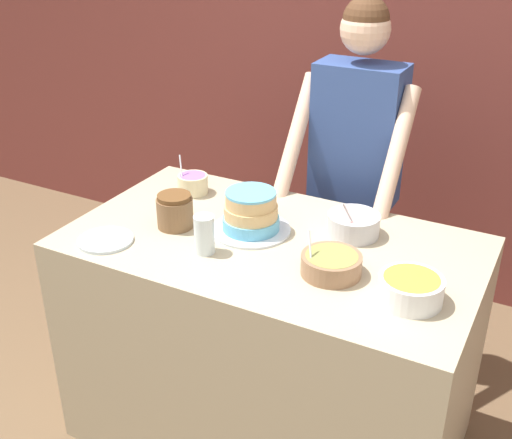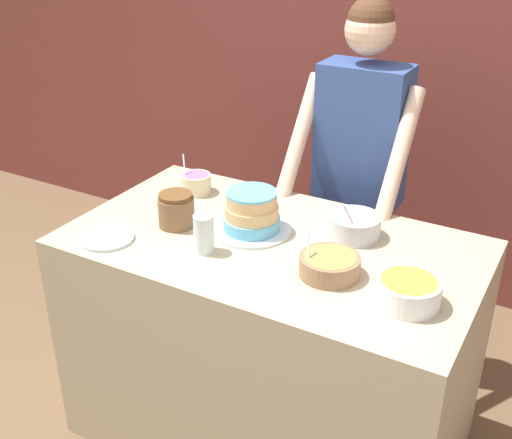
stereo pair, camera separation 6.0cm
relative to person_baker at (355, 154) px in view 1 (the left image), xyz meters
The scene contains 11 objects.
wall_back 0.86m from the person_baker, 94.60° to the left, with size 10.00×0.05×2.60m.
counter 0.93m from the person_baker, 95.39° to the right, with size 1.55×0.88×0.96m.
person_baker is the anchor object (origin of this frame).
cake 0.69m from the person_baker, 104.58° to the right, with size 0.31×0.31×0.17m.
frosting_bowl_purple 0.74m from the person_baker, 140.20° to the right, with size 0.13×0.13×0.17m.
frosting_bowl_olive 0.85m from the person_baker, 75.06° to the right, with size 0.21×0.21×0.15m.
frosting_bowl_pink 0.55m from the person_baker, 70.13° to the right, with size 0.20×0.20×0.16m.
frosting_bowl_orange 1.00m from the person_baker, 59.57° to the right, with size 0.21×0.21×0.09m.
drinking_glass 0.93m from the person_baker, 105.22° to the right, with size 0.08×0.08×0.14m.
ceramic_plate 1.18m from the person_baker, 121.54° to the right, with size 0.21×0.21×0.01m.
stoneware_jar 0.90m from the person_baker, 120.39° to the right, with size 0.14×0.14×0.14m.
Camera 1 is at (0.94, -1.46, 2.11)m, focal length 45.00 mm.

